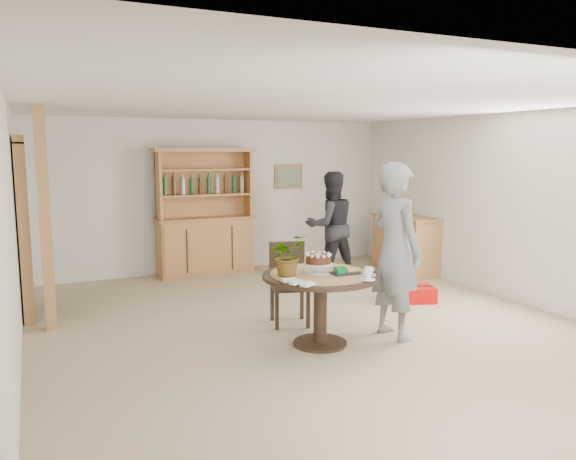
% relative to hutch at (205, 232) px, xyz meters
% --- Properties ---
extents(ground, '(7.00, 7.00, 0.00)m').
position_rel_hutch_xyz_m(ground, '(0.30, -3.24, -0.69)').
color(ground, tan).
rests_on(ground, ground).
extents(room_shell, '(6.04, 7.04, 2.52)m').
position_rel_hutch_xyz_m(room_shell, '(0.30, -3.23, 1.05)').
color(room_shell, white).
rests_on(room_shell, ground).
extents(doorway, '(0.13, 1.10, 2.18)m').
position_rel_hutch_xyz_m(doorway, '(-2.63, -1.24, 0.42)').
color(doorway, black).
rests_on(doorway, ground).
extents(pine_post, '(0.12, 0.12, 2.50)m').
position_rel_hutch_xyz_m(pine_post, '(-2.40, -2.04, 0.56)').
color(pine_post, '#B97E4E').
rests_on(pine_post, ground).
extents(hutch, '(1.62, 0.54, 2.04)m').
position_rel_hutch_xyz_m(hutch, '(0.00, 0.00, 0.00)').
color(hutch, tan).
rests_on(hutch, ground).
extents(sideboard, '(0.54, 1.26, 0.94)m').
position_rel_hutch_xyz_m(sideboard, '(3.04, -1.24, -0.22)').
color(sideboard, tan).
rests_on(sideboard, ground).
extents(dining_table, '(1.20, 1.20, 0.76)m').
position_rel_hutch_xyz_m(dining_table, '(0.13, -3.74, -0.08)').
color(dining_table, black).
rests_on(dining_table, ground).
extents(dining_chair, '(0.51, 0.51, 0.95)m').
position_rel_hutch_xyz_m(dining_chair, '(0.15, -2.92, -0.15)').
color(dining_chair, black).
rests_on(dining_chair, ground).
extents(birthday_cake, '(0.30, 0.30, 0.20)m').
position_rel_hutch_xyz_m(birthday_cake, '(0.13, -3.69, 0.19)').
color(birthday_cake, white).
rests_on(birthday_cake, dining_table).
extents(flower_vase, '(0.47, 0.44, 0.42)m').
position_rel_hutch_xyz_m(flower_vase, '(-0.22, -3.69, 0.28)').
color(flower_vase, '#3F7233').
rests_on(flower_vase, dining_table).
extents(gift_tray, '(0.30, 0.20, 0.08)m').
position_rel_hutch_xyz_m(gift_tray, '(0.34, -3.87, 0.10)').
color(gift_tray, black).
rests_on(gift_tray, dining_table).
extents(coffee_cup_a, '(0.15, 0.15, 0.09)m').
position_rel_hutch_xyz_m(coffee_cup_a, '(0.53, -4.02, 0.11)').
color(coffee_cup_a, white).
rests_on(coffee_cup_a, dining_table).
extents(coffee_cup_b, '(0.15, 0.15, 0.08)m').
position_rel_hutch_xyz_m(coffee_cup_b, '(0.41, -4.19, 0.11)').
color(coffee_cup_b, white).
rests_on(coffee_cup_b, dining_table).
extents(napkins, '(0.24, 0.33, 0.03)m').
position_rel_hutch_xyz_m(napkins, '(-0.28, -4.06, 0.09)').
color(napkins, white).
rests_on(napkins, dining_table).
extents(teen_boy, '(0.53, 0.74, 1.89)m').
position_rel_hutch_xyz_m(teen_boy, '(0.98, -3.84, 0.26)').
color(teen_boy, gray).
rests_on(teen_boy, ground).
extents(adult_person, '(0.86, 0.69, 1.68)m').
position_rel_hutch_xyz_m(adult_person, '(1.69, -1.14, 0.15)').
color(adult_person, black).
rests_on(adult_person, ground).
extents(red_suitcase, '(0.70, 0.58, 0.21)m').
position_rel_hutch_xyz_m(red_suitcase, '(2.03, -2.76, -0.59)').
color(red_suitcase, red).
rests_on(red_suitcase, ground).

